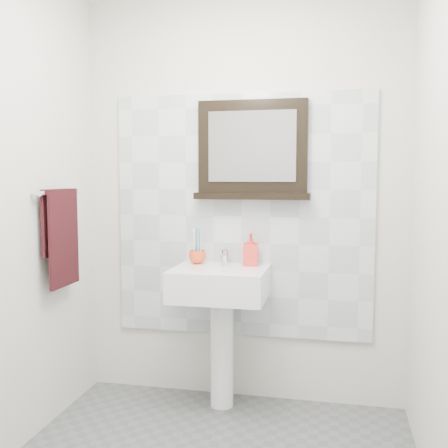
# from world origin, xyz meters

# --- Properties ---
(back_wall) EXTENTS (2.00, 0.01, 2.50)m
(back_wall) POSITION_xyz_m (0.00, 1.10, 1.25)
(back_wall) COLOR silver
(back_wall) RESTS_ON ground
(front_wall) EXTENTS (2.00, 0.01, 2.50)m
(front_wall) POSITION_xyz_m (0.00, -1.10, 1.25)
(front_wall) COLOR silver
(front_wall) RESTS_ON ground
(splashback) EXTENTS (1.60, 0.02, 1.50)m
(splashback) POSITION_xyz_m (0.00, 1.09, 1.15)
(splashback) COLOR silver
(splashback) RESTS_ON back_wall
(pedestal_sink) EXTENTS (0.55, 0.44, 0.96)m
(pedestal_sink) POSITION_xyz_m (-0.09, 0.87, 0.68)
(pedestal_sink) COLOR white
(pedestal_sink) RESTS_ON ground
(toothbrush_cup) EXTENTS (0.11, 0.11, 0.08)m
(toothbrush_cup) POSITION_xyz_m (-0.26, 0.99, 0.90)
(toothbrush_cup) COLOR #FD4A1D
(toothbrush_cup) RESTS_ON pedestal_sink
(toothbrushes) EXTENTS (0.05, 0.04, 0.21)m
(toothbrushes) POSITION_xyz_m (-0.26, 0.99, 0.98)
(toothbrushes) COLOR white
(toothbrushes) RESTS_ON toothbrush_cup
(soap_dispenser) EXTENTS (0.10, 0.10, 0.20)m
(soap_dispenser) POSITION_xyz_m (0.07, 1.00, 0.96)
(soap_dispenser) COLOR red
(soap_dispenser) RESTS_ON pedestal_sink
(framed_mirror) EXTENTS (0.70, 0.11, 0.60)m
(framed_mirror) POSITION_xyz_m (0.07, 1.06, 1.54)
(framed_mirror) COLOR black
(framed_mirror) RESTS_ON back_wall
(towel_bar) EXTENTS (0.07, 0.40, 0.03)m
(towel_bar) POSITION_xyz_m (-0.95, 0.57, 1.31)
(towel_bar) COLOR silver
(towel_bar) RESTS_ON left_wall
(hand_towel) EXTENTS (0.06, 0.30, 0.55)m
(hand_towel) POSITION_xyz_m (-0.94, 0.57, 1.10)
(hand_towel) COLOR black
(hand_towel) RESTS_ON towel_bar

